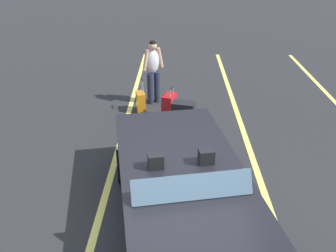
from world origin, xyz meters
TOP-DOWN VIEW (x-y plane):
  - ground_plane at (0.00, 0.00)m, footprint 80.00×80.00m
  - lot_line_near at (0.00, -1.30)m, footprint 18.00×0.12m
  - lot_line_mid at (0.00, 1.40)m, footprint 18.00×0.12m
  - convertible_car at (0.21, 0.04)m, footprint 4.39×2.50m
  - suitcase_large_black at (-2.89, 0.03)m, footprint 0.40×0.53m
  - suitcase_medium_bright at (-3.60, -0.29)m, footprint 0.46×0.37m
  - suitcase_small_carryon at (-4.00, -1.00)m, footprint 0.38×0.27m
  - traveler_person at (-4.54, -0.71)m, footprint 0.41×0.55m

SIDE VIEW (x-z plane):
  - ground_plane at x=0.00m, z-range 0.00..0.00m
  - lot_line_near at x=0.00m, z-range 0.00..0.00m
  - lot_line_mid at x=0.00m, z-range 0.00..0.00m
  - suitcase_small_carryon at x=-4.00m, z-range -0.16..0.67m
  - suitcase_medium_bright at x=-3.60m, z-range -0.10..0.72m
  - suitcase_large_black at x=-2.89m, z-range 0.00..0.74m
  - convertible_car at x=0.21m, z-range -0.03..1.21m
  - traveler_person at x=-4.54m, z-range 0.10..1.76m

